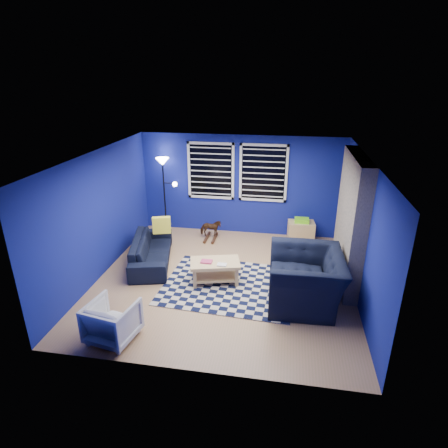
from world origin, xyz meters
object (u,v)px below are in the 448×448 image
tv (346,190)px  armchair_big (306,279)px  coffee_table (215,267)px  floor_lamp (164,172)px  armchair_bent (112,321)px  sofa (152,250)px  cabinet (301,231)px  rocking_horse (211,228)px

tv → armchair_big: tv is taller
armchair_big → coffee_table: bearing=-105.0°
tv → floor_lamp: floor_lamp is taller
armchair_big → armchair_bent: armchair_big is taller
floor_lamp → sofa: bearing=-83.0°
armchair_bent → armchair_big: bearing=-142.3°
tv → sofa: (-4.13, -1.50, -1.12)m
tv → cabinet: tv is taller
armchair_big → floor_lamp: bearing=-130.5°
armchair_big → rocking_horse: 3.29m
coffee_table → floor_lamp: floor_lamp is taller
rocking_horse → coffee_table: bearing=-174.6°
rocking_horse → floor_lamp: bearing=66.5°
tv → armchair_bent: bearing=-133.6°
tv → armchair_bent: 5.67m
armchair_bent → rocking_horse: 4.02m
armchair_big → rocking_horse: bearing=-139.4°
armchair_bent → sofa: bearing=-73.2°
tv → sofa: bearing=-160.0°
floor_lamp → armchair_big: bearing=-38.5°
sofa → coffee_table: size_ratio=1.84×
coffee_table → floor_lamp: size_ratio=0.55×
rocking_horse → cabinet: size_ratio=0.78×
armchair_bent → floor_lamp: size_ratio=0.37×
armchair_bent → coffee_table: (1.23, 1.93, 0.01)m
sofa → armchair_bent: bearing=172.6°
sofa → cabinet: bearing=-76.9°
sofa → cabinet: (3.22, 1.64, -0.02)m
armchair_big → floor_lamp: size_ratio=0.75×
armchair_bent → rocking_horse: bearing=-90.2°
coffee_table → cabinet: (1.70, 2.24, -0.06)m
armchair_bent → coffee_table: 2.29m
armchair_big → cabinet: bearing=178.4°
rocking_horse → armchair_big: bearing=-146.0°
floor_lamp → rocking_horse: bearing=-14.9°
tv → coffee_table: size_ratio=0.94×
tv → coffee_table: tv is taller
tv → floor_lamp: 4.35m
armchair_big → tv: bearing=158.5°
armchair_big → rocking_horse: size_ratio=2.81×
tv → armchair_bent: (-3.84, -4.03, -1.08)m
tv → rocking_horse: 3.30m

